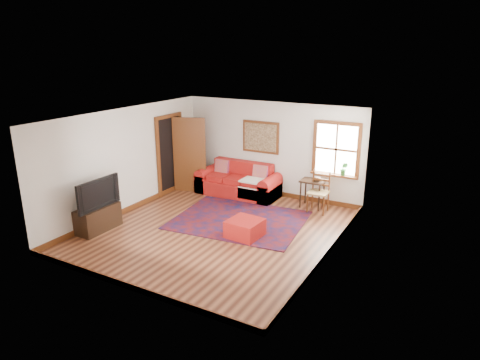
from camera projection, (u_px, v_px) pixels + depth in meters
The scene contains 13 objects.
ground at pixel (217, 230), 9.36m from camera, with size 5.50×5.50×0.00m, color #492113.
room_envelope at pixel (216, 157), 8.88m from camera, with size 5.04×5.54×2.52m.
window at pixel (337, 155), 10.40m from camera, with size 1.18×0.20×1.38m.
doorway at pixel (182, 154), 11.55m from camera, with size 0.89×1.08×2.14m.
framed_artwork at pixel (261, 137), 11.30m from camera, with size 1.05×0.07×0.85m.
persian_rug at pixel (239, 220), 9.88m from camera, with size 2.89×2.31×0.02m, color #61100D.
red_leather_sofa at pixel (239, 184), 11.54m from camera, with size 2.23×0.92×0.87m.
red_ottoman at pixel (245, 228), 8.97m from camera, with size 0.66×0.66×0.38m, color #AD1916.
side_table at pixel (313, 185), 10.53m from camera, with size 0.58×0.44×0.70m.
ladder_back_chair at pixel (319, 190), 10.28m from camera, with size 0.47×0.45×0.99m.
media_cabinet at pixel (98, 218), 9.29m from camera, with size 0.44×0.99×0.54m, color black.
television at pixel (95, 193), 9.07m from camera, with size 1.13×0.15×0.65m, color black.
candle_hurricane at pixel (112, 198), 9.50m from camera, with size 0.12×0.12×0.18m.
Camera 1 is at (4.62, -7.27, 3.84)m, focal length 32.00 mm.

